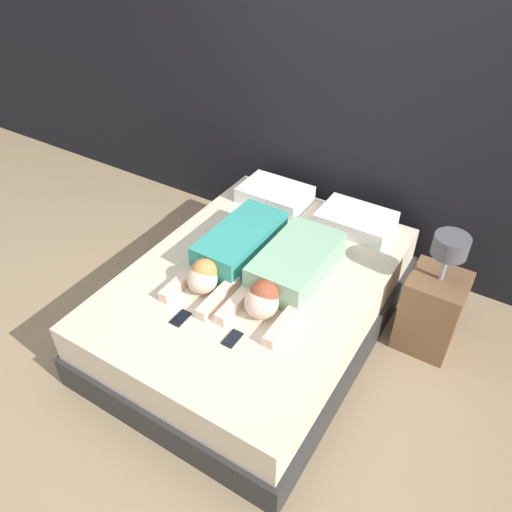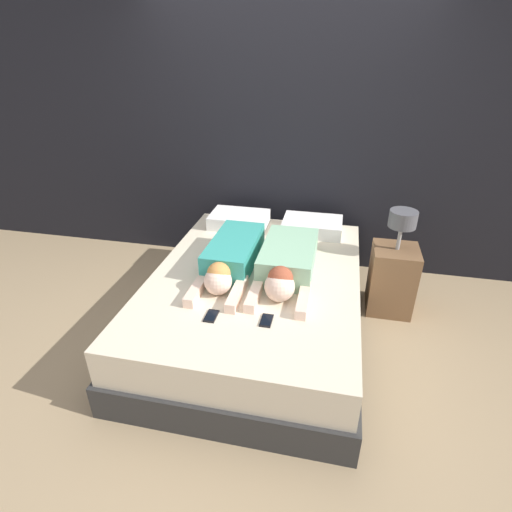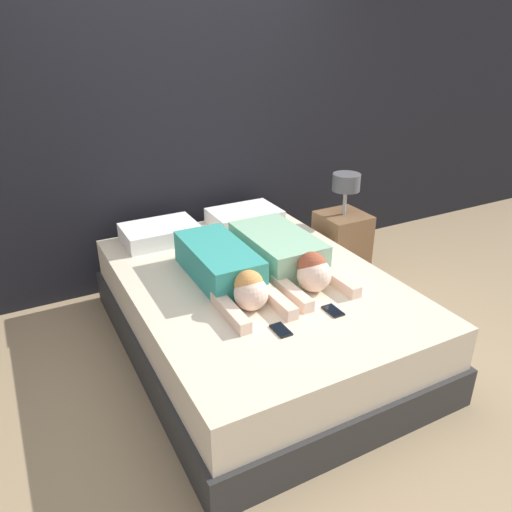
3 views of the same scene
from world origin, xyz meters
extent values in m
plane|color=#9E8460|center=(0.00, 0.00, 0.00)|extent=(12.00, 12.00, 0.00)
cube|color=black|center=(0.00, 1.24, 1.30)|extent=(12.00, 0.06, 2.60)
cube|color=#2D2D2D|center=(0.00, 0.00, 0.12)|extent=(1.60, 2.18, 0.24)
cube|color=beige|center=(0.00, 0.00, 0.38)|extent=(1.54, 2.12, 0.27)
cube|color=white|center=(-0.35, 0.84, 0.57)|extent=(0.53, 0.37, 0.12)
cube|color=white|center=(0.35, 0.84, 0.57)|extent=(0.53, 0.37, 0.12)
cube|color=teal|center=(-0.20, 0.12, 0.61)|extent=(0.34, 0.71, 0.21)
sphere|color=beige|center=(-0.20, -0.32, 0.61)|extent=(0.19, 0.19, 0.19)
sphere|color=#D18C47|center=(-0.20, -0.29, 0.65)|extent=(0.17, 0.17, 0.17)
cube|color=beige|center=(-0.34, -0.35, 0.54)|extent=(0.07, 0.39, 0.07)
cube|color=beige|center=(-0.06, -0.35, 0.54)|extent=(0.07, 0.39, 0.07)
cube|color=#8CBF99|center=(0.23, 0.13, 0.61)|extent=(0.39, 0.68, 0.20)
sphere|color=beige|center=(0.23, -0.31, 0.61)|extent=(0.21, 0.21, 0.21)
sphere|color=#99472D|center=(0.23, -0.28, 0.66)|extent=(0.18, 0.18, 0.18)
cube|color=beige|center=(0.06, -0.32, 0.54)|extent=(0.07, 0.38, 0.07)
cube|color=beige|center=(0.39, -0.32, 0.54)|extent=(0.07, 0.38, 0.07)
cube|color=black|center=(-0.17, -0.59, 0.51)|extent=(0.07, 0.13, 0.01)
cube|color=black|center=(-0.17, -0.59, 0.52)|extent=(0.06, 0.11, 0.00)
cube|color=black|center=(0.19, -0.56, 0.51)|extent=(0.07, 0.13, 0.01)
cube|color=black|center=(0.19, -0.56, 0.52)|extent=(0.06, 0.11, 0.00)
cube|color=brown|center=(1.06, 0.51, 0.29)|extent=(0.36, 0.36, 0.58)
cylinder|color=#999999|center=(1.06, 0.51, 0.68)|extent=(0.03, 0.03, 0.20)
cylinder|color=#4C4C51|center=(1.06, 0.51, 0.84)|extent=(0.22, 0.22, 0.13)
camera|label=1|loc=(1.32, -2.13, 2.66)|focal=35.00mm
camera|label=2|loc=(0.55, -2.54, 2.05)|focal=28.00mm
camera|label=3|loc=(-1.31, -2.45, 1.98)|focal=35.00mm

